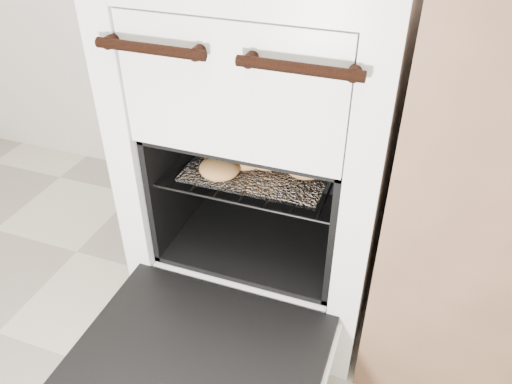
% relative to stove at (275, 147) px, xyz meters
% --- Properties ---
extents(stove, '(0.59, 0.66, 0.90)m').
position_rel_stove_xyz_m(stove, '(0.00, 0.00, 0.00)').
color(stove, silver).
rests_on(stove, ground).
extents(oven_door, '(0.53, 0.41, 0.04)m').
position_rel_stove_xyz_m(oven_door, '(-0.00, -0.50, -0.24)').
color(oven_door, black).
rests_on(oven_door, stove).
extents(oven_rack, '(0.43, 0.41, 0.01)m').
position_rel_stove_xyz_m(oven_rack, '(0.00, -0.06, -0.00)').
color(oven_rack, black).
rests_on(oven_rack, stove).
extents(foil_sheet, '(0.33, 0.29, 0.01)m').
position_rel_stove_xyz_m(foil_sheet, '(-0.00, -0.08, 0.00)').
color(foil_sheet, white).
rests_on(foil_sheet, oven_rack).
extents(baked_rolls, '(0.31, 0.23, 0.05)m').
position_rel_stove_xyz_m(baked_rolls, '(0.00, -0.13, 0.03)').
color(baked_rolls, '#BA894A').
rests_on(baked_rolls, foil_sheet).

